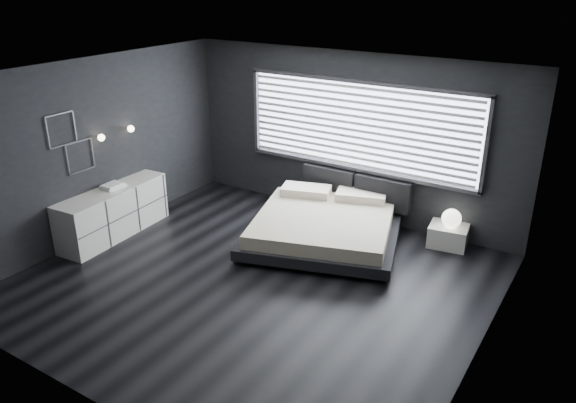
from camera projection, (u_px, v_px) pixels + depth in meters
The scene contains 12 objects.
room at pixel (253, 187), 7.20m from camera, with size 6.04×6.00×2.80m.
window at pixel (359, 127), 9.12m from camera, with size 4.14×0.09×1.52m.
headboard at pixel (355, 188), 9.48m from camera, with size 1.96×0.16×0.52m.
sconce_near at pixel (101, 138), 8.58m from camera, with size 0.18×0.11×0.11m.
sconce_far at pixel (131, 129), 9.05m from camera, with size 0.18×0.11×0.11m.
wall_art_upper at pixel (61, 130), 8.07m from camera, with size 0.01×0.48×0.48m.
wall_art_lower at pixel (80, 156), 8.44m from camera, with size 0.01×0.48×0.48m.
bed at pixel (324, 225), 8.78m from camera, with size 2.83×2.77×0.59m.
nightstand at pixel (448, 236), 8.69m from camera, with size 0.57×0.48×0.34m, color silver.
orb_lamp at pixel (452, 218), 8.53m from camera, with size 0.29×0.29×0.29m, color white.
dresser at pixel (114, 212), 8.97m from camera, with size 0.68×2.00×0.79m.
book_stack at pixel (113, 186), 8.86m from camera, with size 0.28×0.36×0.07m.
Camera 1 is at (3.97, -5.43, 4.01)m, focal length 35.00 mm.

